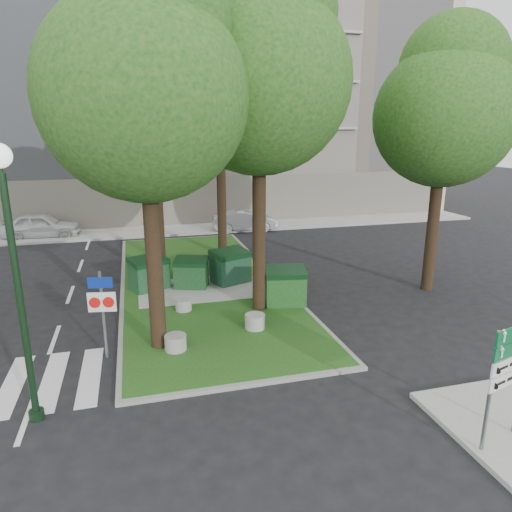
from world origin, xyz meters
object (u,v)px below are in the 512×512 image
object	(u,v)px
car_silver	(245,221)
directional_sign	(510,365)
bollard_mid	(184,305)
tree_median_far	(221,78)
dumpster_d	(285,286)
dumpster_b	(191,273)
bollard_left	(176,342)
street_lamp	(14,256)
tree_median_near_right	(262,63)
car_white	(41,225)
tree_street_right	(447,103)
bollard_right	(255,321)
litter_bin	(248,268)
tree_median_mid	(154,105)
dumpster_a	(149,274)
traffic_sign_pole	(102,303)
dumpster_c	(231,267)
tree_median_near_left	(146,76)

from	to	relation	value
car_silver	directional_sign	bearing A→B (deg)	-175.56
bollard_mid	directional_sign	distance (m)	10.03
tree_median_far	dumpster_d	bearing A→B (deg)	-84.48
dumpster_d	dumpster_b	bearing A→B (deg)	148.11
bollard_left	street_lamp	bearing A→B (deg)	-144.93
tree_median_near_right	dumpster_b	distance (m)	8.06
tree_median_far	car_white	xyz separation A→B (m)	(-9.48, 6.58, -7.59)
tree_median_near_right	street_lamp	xyz separation A→B (m)	(-6.36, -4.68, -4.33)
tree_street_right	bollard_right	xyz separation A→B (m)	(-7.64, -2.11, -6.64)
litter_bin	street_lamp	bearing A→B (deg)	-129.79
street_lamp	tree_median_mid	bearing A→B (deg)	69.90
dumpster_a	litter_bin	distance (m)	4.06
street_lamp	traffic_sign_pole	distance (m)	3.53
dumpster_b	bollard_mid	size ratio (longest dim) A/B	2.73
dumpster_c	litter_bin	size ratio (longest dim) A/B	2.33
tree_street_right	litter_bin	bearing A→B (deg)	156.19
bollard_left	bollard_right	bearing A→B (deg)	18.07
tree_median_mid	car_silver	distance (m)	11.84
bollard_mid	directional_sign	xyz separation A→B (m)	(5.23, -8.44, 1.44)
car_white	dumpster_c	bearing A→B (deg)	-138.78
car_white	car_silver	bearing A→B (deg)	-93.38
directional_sign	tree_street_right	bearing A→B (deg)	47.12
bollard_left	car_silver	bearing A→B (deg)	69.41
dumpster_b	dumpster_d	world-z (taller)	dumpster_d
dumpster_c	car_silver	xyz separation A→B (m)	(3.01, 9.86, -0.13)
bollard_right	directional_sign	world-z (taller)	directional_sign
tree_median_near_right	litter_bin	size ratio (longest dim) A/B	15.25
tree_median_near_right	car_white	size ratio (longest dim) A/B	2.67
litter_bin	bollard_mid	bearing A→B (deg)	-135.23
street_lamp	car_white	bearing A→B (deg)	98.84
tree_median_near_left	dumpster_a	world-z (taller)	tree_median_near_left
tree_median_mid	directional_sign	xyz separation A→B (m)	(5.61, -12.50, -5.22)
dumpster_c	dumpster_d	bearing A→B (deg)	-86.83
bollard_right	bollard_mid	bearing A→B (deg)	133.81
tree_median_near_right	tree_median_far	bearing A→B (deg)	88.47
bollard_mid	tree_street_right	bearing A→B (deg)	0.35
tree_median_near_left	bollard_right	world-z (taller)	tree_median_near_left
dumpster_c	traffic_sign_pole	world-z (taller)	traffic_sign_pole
tree_median_far	bollard_left	world-z (taller)	tree_median_far
tree_median_near_right	dumpster_b	xyz separation A→B (m)	(-2.04, 2.77, -7.30)
dumpster_d	directional_sign	distance (m)	8.37
tree_median_far	traffic_sign_pole	xyz separation A→B (m)	(-5.21, -9.65, -6.73)
bollard_mid	dumpster_d	bearing A→B (deg)	-4.97
tree_median_near_left	car_white	bearing A→B (deg)	109.75
tree_median_far	street_lamp	distance (m)	14.60
tree_median_near_right	litter_bin	xyz separation A→B (m)	(0.39, 3.42, -7.49)
dumpster_a	car_white	distance (m)	12.47
dumpster_d	bollard_mid	bearing A→B (deg)	-175.09
dumpster_b	car_silver	world-z (taller)	dumpster_b
tree_median_near_right	dumpster_d	xyz separation A→B (m)	(0.91, 0.13, -7.22)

